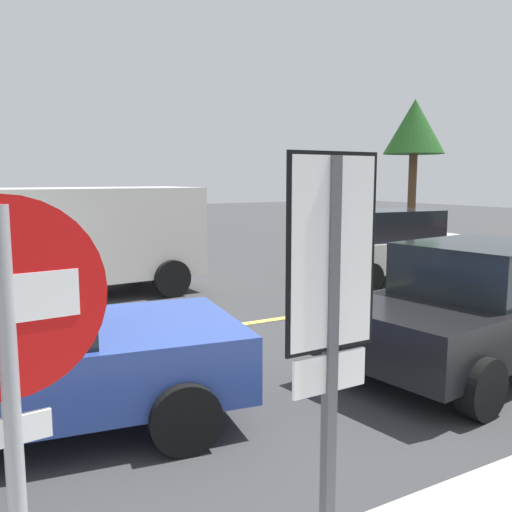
{
  "coord_description": "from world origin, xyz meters",
  "views": [
    {
      "loc": [
        -0.24,
        -7.79,
        2.39
      ],
      "look_at": [
        3.78,
        -0.72,
        1.24
      ],
      "focal_mm": 38.73,
      "sensor_mm": 36.0,
      "label": 1
    }
  ],
  "objects_px": {
    "stop_sign": "(10,395)",
    "white_van": "(66,236)",
    "speed_limit_sign": "(331,305)",
    "tree_left_verge": "(414,129)",
    "car_white_near_curb": "(395,246)",
    "car_black_behind_van": "(477,305)"
  },
  "relations": [
    {
      "from": "car_white_near_curb",
      "to": "car_black_behind_van",
      "type": "height_order",
      "value": "car_white_near_curb"
    },
    {
      "from": "stop_sign",
      "to": "car_black_behind_van",
      "type": "height_order",
      "value": "stop_sign"
    },
    {
      "from": "tree_left_verge",
      "to": "speed_limit_sign",
      "type": "bearing_deg",
      "value": -136.46
    },
    {
      "from": "car_black_behind_van",
      "to": "white_van",
      "type": "bearing_deg",
      "value": 118.95
    },
    {
      "from": "speed_limit_sign",
      "to": "white_van",
      "type": "bearing_deg",
      "value": 87.27
    },
    {
      "from": "car_black_behind_van",
      "to": "tree_left_verge",
      "type": "bearing_deg",
      "value": 47.97
    },
    {
      "from": "car_white_near_curb",
      "to": "car_black_behind_van",
      "type": "distance_m",
      "value": 5.97
    },
    {
      "from": "white_van",
      "to": "tree_left_verge",
      "type": "height_order",
      "value": "tree_left_verge"
    },
    {
      "from": "stop_sign",
      "to": "white_van",
      "type": "xyz_separation_m",
      "value": [
        1.92,
        9.14,
        -0.33
      ]
    },
    {
      "from": "speed_limit_sign",
      "to": "tree_left_verge",
      "type": "bearing_deg",
      "value": 43.54
    },
    {
      "from": "white_van",
      "to": "tree_left_verge",
      "type": "distance_m",
      "value": 14.37
    },
    {
      "from": "stop_sign",
      "to": "car_black_behind_van",
      "type": "relative_size",
      "value": 0.56
    },
    {
      "from": "tree_left_verge",
      "to": "car_white_near_curb",
      "type": "bearing_deg",
      "value": -137.64
    },
    {
      "from": "stop_sign",
      "to": "tree_left_verge",
      "type": "bearing_deg",
      "value": 40.68
    },
    {
      "from": "stop_sign",
      "to": "white_van",
      "type": "distance_m",
      "value": 9.34
    },
    {
      "from": "stop_sign",
      "to": "car_white_near_curb",
      "type": "xyz_separation_m",
      "value": [
        8.97,
        7.37,
        -0.77
      ]
    },
    {
      "from": "speed_limit_sign",
      "to": "white_van",
      "type": "distance_m",
      "value": 9.14
    },
    {
      "from": "white_van",
      "to": "car_black_behind_van",
      "type": "height_order",
      "value": "white_van"
    },
    {
      "from": "speed_limit_sign",
      "to": "car_white_near_curb",
      "type": "height_order",
      "value": "speed_limit_sign"
    },
    {
      "from": "white_van",
      "to": "car_black_behind_van",
      "type": "xyz_separation_m",
      "value": [
        3.72,
        -6.72,
        -0.47
      ]
    },
    {
      "from": "speed_limit_sign",
      "to": "white_van",
      "type": "xyz_separation_m",
      "value": [
        0.43,
        9.12,
        -0.5
      ]
    },
    {
      "from": "stop_sign",
      "to": "speed_limit_sign",
      "type": "relative_size",
      "value": 0.93
    }
  ]
}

